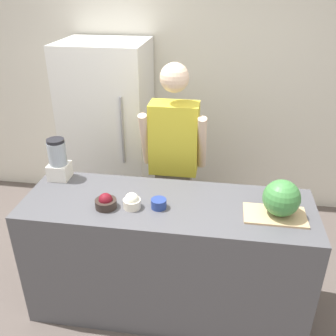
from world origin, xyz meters
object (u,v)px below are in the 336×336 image
object	(u,v)px
refrigerator	(110,133)
bowl_cream	(132,202)
watermelon	(281,198)
bowl_small_blue	(159,204)
bowl_cherries	(106,202)
blender	(58,160)
person	(174,163)

from	to	relation	value
refrigerator	bowl_cream	xyz separation A→B (m)	(0.56, -1.35, 0.09)
watermelon	bowl_small_blue	distance (m)	0.79
bowl_cherries	blender	world-z (taller)	blender
refrigerator	blender	size ratio (longest dim) A/B	5.59
refrigerator	person	size ratio (longest dim) A/B	1.03
bowl_cherries	bowl_cream	xyz separation A→B (m)	(0.17, 0.02, 0.01)
bowl_cream	refrigerator	bearing A→B (deg)	112.50
refrigerator	bowl_cream	world-z (taller)	refrigerator
watermelon	bowl_cream	bearing A→B (deg)	-176.95
refrigerator	bowl_small_blue	distance (m)	1.52
refrigerator	bowl_cherries	xyz separation A→B (m)	(0.39, -1.38, 0.08)
watermelon	bowl_small_blue	bearing A→B (deg)	-178.06
refrigerator	person	world-z (taller)	refrigerator
bowl_cherries	bowl_cream	distance (m)	0.17
watermelon	blender	xyz separation A→B (m)	(-1.59, 0.26, 0.02)
person	watermelon	size ratio (longest dim) A/B	7.37
watermelon	bowl_cherries	size ratio (longest dim) A/B	1.65
blender	refrigerator	bearing A→B (deg)	85.96
person	bowl_small_blue	distance (m)	0.74
bowl_cream	bowl_small_blue	bearing A→B (deg)	7.93
refrigerator	person	bearing A→B (deg)	-38.99
person	watermelon	world-z (taller)	person
person	bowl_small_blue	bearing A→B (deg)	-89.97
person	blender	xyz separation A→B (m)	(-0.81, -0.44, 0.18)
bowl_cherries	bowl_cream	bearing A→B (deg)	7.87
bowl_cherries	watermelon	bearing A→B (deg)	3.79
bowl_small_blue	refrigerator	bearing A→B (deg)	118.99
bowl_small_blue	blender	size ratio (longest dim) A/B	0.32
bowl_small_blue	person	bearing A→B (deg)	90.03
bowl_small_blue	blender	world-z (taller)	blender
bowl_cream	watermelon	bearing A→B (deg)	3.05
bowl_cream	blender	size ratio (longest dim) A/B	0.37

